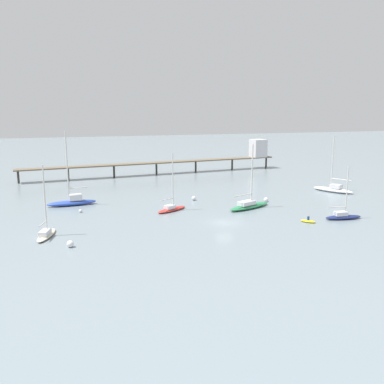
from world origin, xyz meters
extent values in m
plane|color=gray|center=(0.00, 0.00, 0.00)|extent=(400.00, 400.00, 0.00)
cube|color=brown|center=(0.00, 49.54, 3.12)|extent=(69.14, 10.55, 0.30)
cylinder|color=#38332D|center=(-33.41, 45.88, 1.48)|extent=(0.50, 0.50, 2.97)
cylinder|color=#38332D|center=(-22.27, 47.10, 1.48)|extent=(0.50, 0.50, 2.97)
cylinder|color=#38332D|center=(-11.14, 48.32, 1.48)|extent=(0.50, 0.50, 2.97)
cylinder|color=#38332D|center=(0.00, 49.54, 1.48)|extent=(0.50, 0.50, 2.97)
cylinder|color=#38332D|center=(11.14, 50.76, 1.48)|extent=(0.50, 0.50, 2.97)
cylinder|color=#38332D|center=(22.27, 51.99, 1.48)|extent=(0.50, 0.50, 2.97)
cylinder|color=#38332D|center=(33.41, 53.21, 1.48)|extent=(0.50, 0.50, 2.97)
cube|color=silver|center=(30.56, 52.89, 5.76)|extent=(4.27, 4.27, 4.99)
ellipsoid|color=navy|center=(18.81, -3.37, 0.30)|extent=(6.17, 2.32, 0.61)
cube|color=silver|center=(18.33, -3.32, 0.93)|extent=(2.05, 1.40, 0.64)
cylinder|color=silver|center=(19.11, -3.40, 4.50)|extent=(0.19, 0.19, 7.79)
cylinder|color=silver|center=(17.61, -3.25, 2.01)|extent=(3.01, 0.45, 0.15)
ellipsoid|color=white|center=(30.40, 16.19, 0.43)|extent=(6.37, 8.66, 0.85)
cube|color=silver|center=(30.74, 15.59, 1.26)|extent=(2.55, 2.74, 0.83)
cylinder|color=silver|center=(30.18, 16.56, 6.29)|extent=(0.22, 0.22, 10.88)
cylinder|color=silver|center=(31.24, 14.72, 2.81)|extent=(2.26, 3.76, 0.18)
ellipsoid|color=#2D4CB7|center=(-22.16, 18.97, 0.46)|extent=(8.87, 2.90, 0.92)
cube|color=silver|center=(-21.47, 19.04, 1.45)|extent=(2.35, 1.67, 1.06)
cylinder|color=silver|center=(-22.60, 18.93, 7.13)|extent=(0.22, 0.22, 12.41)
cylinder|color=silver|center=(-20.99, 19.08, 3.16)|extent=(3.24, 0.48, 0.18)
ellipsoid|color=beige|center=(-25.98, 0.39, 0.23)|extent=(3.25, 6.55, 0.46)
cube|color=silver|center=(-26.12, -0.10, 0.75)|extent=(1.69, 2.54, 0.59)
cylinder|color=silver|center=(-25.89, 0.69, 5.18)|extent=(0.20, 0.20, 9.44)
cylinder|color=silver|center=(-26.29, -0.72, 2.16)|extent=(0.96, 2.86, 0.16)
ellipsoid|color=red|center=(-5.89, 9.85, 0.25)|extent=(6.42, 4.98, 0.49)
cube|color=silver|center=(-6.33, 9.58, 0.78)|extent=(2.10, 1.98, 0.58)
cylinder|color=silver|center=(-5.62, 10.02, 5.19)|extent=(0.20, 0.20, 9.40)
cylinder|color=silver|center=(-6.94, 9.19, 2.18)|extent=(2.73, 1.79, 0.16)
ellipsoid|color=#287F4C|center=(7.61, 7.72, 0.36)|extent=(9.55, 5.94, 0.71)
cube|color=silver|center=(6.93, 7.41, 1.05)|extent=(3.56, 2.76, 0.68)
cylinder|color=silver|center=(8.05, 7.91, 5.94)|extent=(0.23, 0.23, 10.45)
cylinder|color=silver|center=(5.93, 6.97, 2.59)|extent=(4.31, 2.06, 0.19)
ellipsoid|color=yellow|center=(12.46, -3.43, 0.17)|extent=(2.29, 2.41, 0.35)
cylinder|color=navy|center=(12.46, -3.43, 0.62)|extent=(0.51, 0.51, 0.55)
sphere|color=tan|center=(12.46, -3.43, 1.02)|extent=(0.24, 0.24, 0.24)
sphere|color=silver|center=(-22.94, -5.24, 0.44)|extent=(0.88, 0.88, 0.88)
sphere|color=silver|center=(0.18, 16.72, 0.41)|extent=(0.82, 0.82, 0.82)
sphere|color=silver|center=(-20.89, 13.15, 0.27)|extent=(0.55, 0.55, 0.55)
sphere|color=silver|center=(12.69, 11.49, 0.43)|extent=(0.85, 0.85, 0.85)
camera|label=1|loc=(-23.16, -59.41, 17.56)|focal=40.12mm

